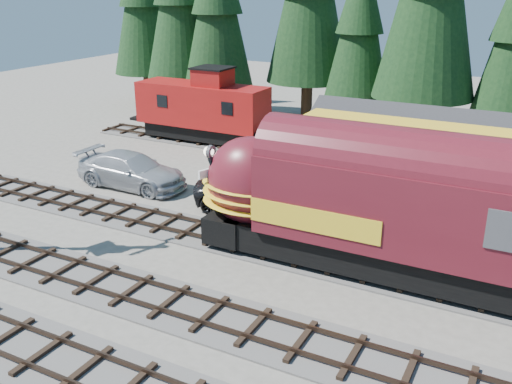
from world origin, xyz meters
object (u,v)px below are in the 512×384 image
at_px(locomotive, 389,214).
at_px(pickup_truck_a, 259,190).
at_px(caboose, 203,108).
at_px(depot, 414,163).
at_px(pickup_truck_b, 132,170).

bearing_deg(locomotive, pickup_truck_a, 151.52).
height_order(caboose, pickup_truck_a, caboose).
height_order(depot, pickup_truck_a, depot).
distance_m(caboose, pickup_truck_b, 10.49).
bearing_deg(locomotive, caboose, 141.78).
xyz_separation_m(caboose, pickup_truck_b, (1.56, -10.25, -1.59)).
xyz_separation_m(depot, caboose, (-17.24, 7.50, -0.37)).
bearing_deg(caboose, pickup_truck_a, -44.77).
height_order(caboose, pickup_truck_b, caboose).
relative_size(depot, caboose, 1.27).
distance_m(depot, caboose, 18.81).
distance_m(locomotive, pickup_truck_b, 16.73).
bearing_deg(pickup_truck_b, caboose, 8.63).
distance_m(depot, pickup_truck_a, 8.09).
bearing_deg(pickup_truck_a, depot, -93.78).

